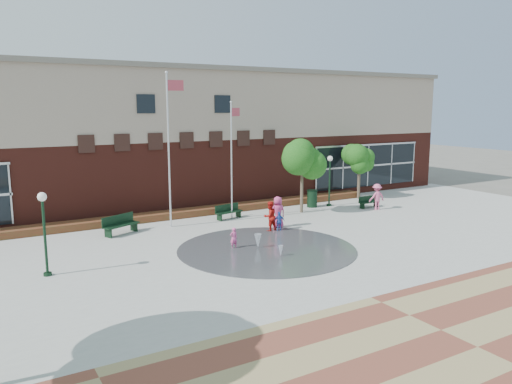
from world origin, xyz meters
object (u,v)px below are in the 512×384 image
flagpole_right (232,154)px  bench_left (121,228)px  flagpole_left (169,142)px  trash_can (312,198)px  child_splash (234,238)px

flagpole_right → bench_left: bearing=160.8°
flagpole_left → trash_can: (10.10, 0.51, -4.14)m
bench_left → trash_can: trash_can is taller
trash_can → child_splash: 10.95m
child_splash → bench_left: bearing=-56.3°
trash_can → flagpole_right: bearing=-177.2°
flagpole_right → bench_left: flagpole_right is taller
child_splash → flagpole_right: bearing=-119.4°
flagpole_left → child_splash: bearing=-73.7°
flagpole_right → trash_can: size_ratio=5.92×
flagpole_right → trash_can: 7.00m
flagpole_right → flagpole_left: bearing=160.3°
flagpole_right → trash_can: (6.17, 0.30, -3.29)m
flagpole_left → child_splash: (0.98, -5.55, -4.22)m
flagpole_left → trash_can: bearing=9.2°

